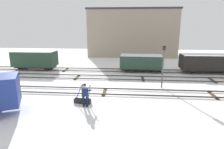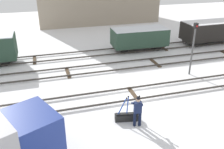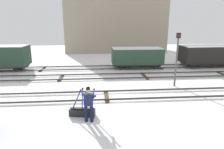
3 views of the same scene
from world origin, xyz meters
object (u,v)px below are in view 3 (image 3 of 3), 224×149
switch_lever_frame (82,111)px  signal_post (177,54)px  freight_car_mid_siding (211,54)px  rail_worker (89,102)px  freight_car_far_end (137,56)px

switch_lever_frame → signal_post: signal_post is taller
signal_post → freight_car_mid_siding: (6.23, 6.05, -1.03)m
signal_post → rail_worker: bearing=-141.5°
signal_post → freight_car_far_end: (-1.52, 6.05, -1.12)m
freight_car_mid_siding → signal_post: bearing=-136.9°
switch_lever_frame → freight_car_mid_siding: 16.21m
switch_lever_frame → rail_worker: bearing=-48.1°
switch_lever_frame → signal_post: (6.30, 4.16, 2.07)m
switch_lever_frame → signal_post: 7.83m
freight_car_mid_siding → freight_car_far_end: bearing=179.0°
signal_post → freight_car_far_end: bearing=104.1°
freight_car_far_end → freight_car_mid_siding: bearing=1.2°
rail_worker → signal_post: size_ratio=0.45×
switch_lever_frame → freight_car_mid_siding: bearing=50.1°
switch_lever_frame → freight_car_mid_siding: freight_car_mid_siding is taller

